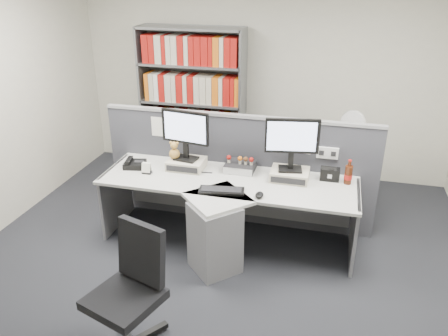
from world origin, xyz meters
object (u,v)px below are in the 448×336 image
(desk_calendar, at_px, (147,169))
(office_chair, at_px, (131,288))
(monitor_right, at_px, (292,140))
(speaker, at_px, (330,174))
(monitor_left, at_px, (185,131))
(desk_phone, at_px, (134,164))
(cola_bottle, at_px, (348,175))
(shelving_unit, at_px, (193,105))
(desk_fan, at_px, (353,126))
(keyboard, at_px, (221,190))
(desktop_pc, at_px, (240,167))
(mouse, at_px, (259,195))
(desk, at_px, (223,213))
(filing_cabinet, at_px, (346,177))

(desk_calendar, height_order, office_chair, office_chair)
(monitor_right, xyz_separation_m, speaker, (0.39, 0.08, -0.36))
(desk_calendar, distance_m, speaker, 1.88)
(monitor_left, distance_m, desk_phone, 0.68)
(cola_bottle, distance_m, shelving_unit, 2.52)
(desk_fan, bearing_deg, keyboard, -129.38)
(cola_bottle, relative_size, desk_fan, 0.53)
(desktop_pc, height_order, desk_phone, desk_phone)
(speaker, height_order, office_chair, office_chair)
(desktop_pc, xyz_separation_m, shelving_unit, (-0.97, 1.38, 0.22))
(mouse, xyz_separation_m, shelving_unit, (-1.28, 1.93, 0.23))
(desk, height_order, desk_fan, desk_fan)
(mouse, bearing_deg, keyboard, 176.88)
(desk_fan, bearing_deg, speaker, -102.31)
(monitor_left, relative_size, filing_cabinet, 0.76)
(desk_phone, bearing_deg, mouse, -13.68)
(keyboard, bearing_deg, desk, 93.69)
(desk_phone, relative_size, speaker, 1.32)
(monitor_right, relative_size, desk_calendar, 4.61)
(office_chair, bearing_deg, desk_phone, 113.45)
(shelving_unit, bearing_deg, office_chair, -80.17)
(desk_calendar, relative_size, shelving_unit, 0.06)
(desktop_pc, distance_m, filing_cabinet, 1.52)
(desktop_pc, bearing_deg, desk, -98.49)
(desk, xyz_separation_m, monitor_right, (0.60, 0.38, 0.69))
(monitor_right, distance_m, shelving_unit, 2.10)
(desktop_pc, xyz_separation_m, desk_phone, (-1.12, -0.20, -0.01))
(monitor_left, bearing_deg, desk_calendar, -147.64)
(mouse, height_order, filing_cabinet, mouse)
(shelving_unit, relative_size, filing_cabinet, 2.86)
(mouse, distance_m, cola_bottle, 0.95)
(monitor_left, height_order, office_chair, monitor_left)
(speaker, bearing_deg, cola_bottle, -12.42)
(desktop_pc, xyz_separation_m, speaker, (0.93, -0.01, 0.02))
(keyboard, distance_m, filing_cabinet, 1.92)
(keyboard, height_order, filing_cabinet, keyboard)
(monitor_left, bearing_deg, cola_bottle, 1.47)
(mouse, height_order, desk_fan, desk_fan)
(desk, xyz_separation_m, cola_bottle, (1.17, 0.43, 0.36))
(desk, bearing_deg, desk_calendar, 169.70)
(desk_phone, bearing_deg, desktop_pc, 10.22)
(monitor_left, height_order, speaker, monitor_left)
(shelving_unit, bearing_deg, desk_phone, -95.44)
(desk_phone, xyz_separation_m, desk_fan, (2.25, 1.13, 0.25))
(monitor_right, bearing_deg, mouse, -116.10)
(desktop_pc, height_order, mouse, desktop_pc)
(shelving_unit, bearing_deg, desk_fan, -12.07)
(monitor_right, height_order, filing_cabinet, monitor_right)
(desk_fan, bearing_deg, shelving_unit, 167.93)
(keyboard, relative_size, mouse, 3.66)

